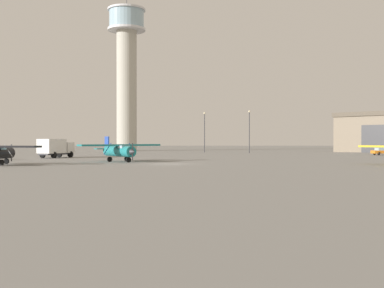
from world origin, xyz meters
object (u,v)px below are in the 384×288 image
(truck_box_white, at_px, (55,147))
(light_post_east, at_px, (249,128))
(airplane_teal, at_px, (119,150))
(car_orange, at_px, (384,151))
(light_post_west, at_px, (204,129))
(control_tower, at_px, (127,65))

(truck_box_white, relative_size, light_post_east, 0.71)
(airplane_teal, distance_m, truck_box_white, 18.09)
(truck_box_white, relative_size, car_orange, 1.44)
(truck_box_white, height_order, light_post_west, light_post_west)
(car_orange, bearing_deg, truck_box_white, -172.79)
(car_orange, xyz_separation_m, light_post_east, (-23.44, 14.93, 4.73))
(car_orange, bearing_deg, control_tower, 137.12)
(control_tower, xyz_separation_m, car_orange, (53.94, -37.30, -21.99))
(light_post_west, bearing_deg, car_orange, -30.16)
(car_orange, distance_m, light_post_west, 38.69)
(truck_box_white, xyz_separation_m, car_orange, (56.42, 15.56, -0.89))
(truck_box_white, height_order, car_orange, truck_box_white)
(control_tower, bearing_deg, car_orange, -34.66)
(light_post_west, relative_size, light_post_east, 0.99)
(light_post_west, bearing_deg, truck_box_white, -123.67)
(control_tower, xyz_separation_m, light_post_east, (30.51, -22.37, -17.27))
(airplane_teal, relative_size, light_post_west, 1.07)
(airplane_teal, xyz_separation_m, light_post_west, (10.86, 48.07, 3.90))
(airplane_teal, relative_size, car_orange, 2.14)
(light_post_east, bearing_deg, car_orange, -32.49)
(truck_box_white, distance_m, light_post_east, 45.08)
(truck_box_white, bearing_deg, airplane_teal, -115.02)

